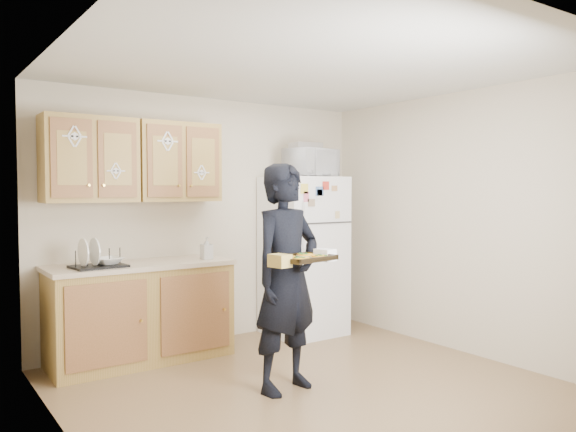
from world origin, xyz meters
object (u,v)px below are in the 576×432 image
at_px(person, 287,277).
at_px(dish_rack, 98,257).
at_px(microwave, 311,163).
at_px(refrigerator, 304,256).
at_px(baking_tray, 303,259).

height_order(person, dish_rack, person).
xyz_separation_m(person, microwave, (1.19, 1.26, 0.97)).
bearing_deg(microwave, refrigerator, 128.06).
relative_size(refrigerator, microwave, 3.15).
bearing_deg(baking_tray, microwave, 40.25).
xyz_separation_m(refrigerator, microwave, (0.06, -0.05, 1.00)).
xyz_separation_m(person, dish_rack, (-1.07, 1.27, 0.10)).
bearing_deg(person, dish_rack, 119.03).
height_order(refrigerator, person, person).
bearing_deg(refrigerator, dish_rack, -179.09).
height_order(refrigerator, microwave, microwave).
distance_m(refrigerator, dish_rack, 2.20).
bearing_deg(microwave, baking_tray, -140.53).
bearing_deg(person, refrigerator, 38.19).
bearing_deg(microwave, person, -145.16).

